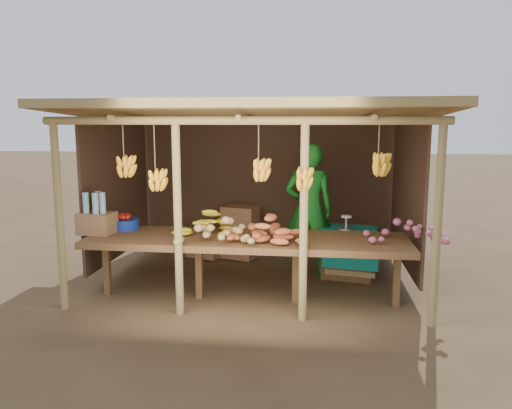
# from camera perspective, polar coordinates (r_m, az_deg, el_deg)

# --- Properties ---
(ground) EXTENTS (60.00, 60.00, 0.00)m
(ground) POSITION_cam_1_polar(r_m,az_deg,el_deg) (7.20, -0.00, -8.27)
(ground) COLOR brown
(ground) RESTS_ON ground
(stall_structure) EXTENTS (4.70, 3.50, 2.43)m
(stall_structure) POSITION_cam_1_polar(r_m,az_deg,el_deg) (6.76, -0.00, 7.03)
(stall_structure) COLOR #9E8351
(stall_structure) RESTS_ON ground
(counter) EXTENTS (3.90, 1.05, 0.80)m
(counter) POSITION_cam_1_polar(r_m,az_deg,el_deg) (6.10, -1.06, -4.33)
(counter) COLOR brown
(counter) RESTS_ON ground
(potato_heap) EXTENTS (0.93, 0.59, 0.36)m
(potato_heap) POSITION_cam_1_polar(r_m,az_deg,el_deg) (5.81, -4.33, -2.58)
(potato_heap) COLOR tan
(potato_heap) RESTS_ON counter
(sweet_potato_heap) EXTENTS (1.13, 0.91, 0.36)m
(sweet_potato_heap) POSITION_cam_1_polar(r_m,az_deg,el_deg) (5.90, 1.00, -2.39)
(sweet_potato_heap) COLOR #C55C32
(sweet_potato_heap) RESTS_ON counter
(onion_heap) EXTENTS (0.95, 0.64, 0.36)m
(onion_heap) POSITION_cam_1_polar(r_m,az_deg,el_deg) (6.03, 17.05, -2.53)
(onion_heap) COLOR #B55870
(onion_heap) RESTS_ON counter
(banana_pile) EXTENTS (0.71, 0.56, 0.35)m
(banana_pile) POSITION_cam_1_polar(r_m,az_deg,el_deg) (6.23, -5.71, -1.85)
(banana_pile) COLOR yellow
(banana_pile) RESTS_ON counter
(tomato_basin) EXTENTS (0.38, 0.38, 0.20)m
(tomato_basin) POSITION_cam_1_polar(r_m,az_deg,el_deg) (6.75, -14.81, -2.05)
(tomato_basin) COLOR navy
(tomato_basin) RESTS_ON counter
(bottle_box) EXTENTS (0.45, 0.36, 0.53)m
(bottle_box) POSITION_cam_1_polar(r_m,az_deg,el_deg) (6.56, -17.74, -1.43)
(bottle_box) COLOR #8C5F3E
(bottle_box) RESTS_ON counter
(vendor) EXTENTS (0.72, 0.49, 1.90)m
(vendor) POSITION_cam_1_polar(r_m,az_deg,el_deg) (7.19, 6.07, -0.55)
(vendor) COLOR #17691E
(vendor) RESTS_ON ground
(tarp_crate) EXTENTS (0.87, 0.79, 0.91)m
(tarp_crate) POSITION_cam_1_polar(r_m,az_deg,el_deg) (7.26, 10.53, -5.22)
(tarp_crate) COLOR brown
(tarp_crate) RESTS_ON ground
(carton_stack) EXTENTS (1.20, 0.54, 0.84)m
(carton_stack) POSITION_cam_1_polar(r_m,az_deg,el_deg) (8.09, -3.14, -3.59)
(carton_stack) COLOR #8C5F3E
(carton_stack) RESTS_ON ground
(burlap_sacks) EXTENTS (0.75, 0.39, 0.53)m
(burlap_sacks) POSITION_cam_1_polar(r_m,az_deg,el_deg) (8.36, -6.88, -4.23)
(burlap_sacks) COLOR #4D3223
(burlap_sacks) RESTS_ON ground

